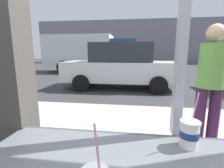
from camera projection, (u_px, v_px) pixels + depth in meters
name	position (u px, v px, depth m)	size (l,w,h in m)	color
ground_plane	(139.00, 80.00, 8.91)	(60.00, 60.00, 0.00)	#38383A
sidewalk_strip	(149.00, 138.00, 2.67)	(16.00, 2.80, 0.15)	#B2ADA3
building_facade_far	(137.00, 42.00, 22.56)	(28.00, 1.20, 5.80)	gray
soda_cup_right	(189.00, 133.00, 0.86)	(0.10, 0.10, 0.30)	silver
parked_car_white	(121.00, 66.00, 6.66)	(4.52, 1.95, 1.82)	silver
box_truck	(90.00, 52.00, 12.08)	(6.56, 2.44, 2.67)	silver
pedestrian	(211.00, 80.00, 2.10)	(0.32, 0.32, 1.63)	#3C1C3E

